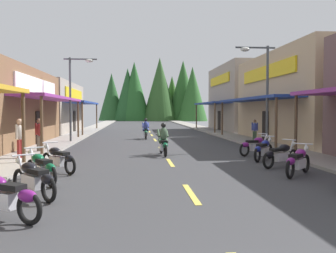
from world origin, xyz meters
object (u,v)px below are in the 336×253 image
at_px(motorcycle_parked_left_1, 34,178).
at_px(motorcycle_parked_left_3, 58,159).
at_px(pedestrian_waiting, 20,136).
at_px(rider_cruising_trailing, 146,130).
at_px(motorcycle_parked_left_2, 41,167).
at_px(pedestrian_by_shop, 39,133).
at_px(motorcycle_parked_left_0, 3,195).
at_px(motorcycle_parked_right_5, 255,145).
at_px(rider_cruising_lead, 163,142).
at_px(pedestrian_browsing, 255,130).
at_px(streetlamp_right, 261,81).
at_px(motorcycle_parked_right_4, 263,149).
at_px(motorcycle_parked_right_3, 281,154).
at_px(motorcycle_parked_right_2, 298,161).
at_px(streetlamp_left, 76,87).

height_order(motorcycle_parked_left_1, motorcycle_parked_left_3, same).
bearing_deg(pedestrian_waiting, rider_cruising_trailing, -97.33).
bearing_deg(motorcycle_parked_left_2, pedestrian_by_shop, -21.40).
relative_size(motorcycle_parked_left_0, pedestrian_waiting, 1.03).
bearing_deg(motorcycle_parked_right_5, rider_cruising_lead, 144.75).
bearing_deg(pedestrian_browsing, streetlamp_right, -129.09).
relative_size(motorcycle_parked_right_4, motorcycle_parked_left_2, 0.96).
bearing_deg(pedestrian_by_shop, motorcycle_parked_left_3, -124.14).
bearing_deg(motorcycle_parked_right_3, pedestrian_waiting, 132.36).
xyz_separation_m(streetlamp_right, rider_cruising_lead, (-5.41, -2.00, -3.06)).
bearing_deg(rider_cruising_trailing, motorcycle_parked_right_3, -162.15).
relative_size(motorcycle_parked_right_4, motorcycle_parked_left_1, 1.03).
distance_m(streetlamp_right, motorcycle_parked_left_3, 11.98).
xyz_separation_m(streetlamp_right, pedestrian_by_shop, (-11.52, -0.61, -2.70)).
relative_size(streetlamp_right, motorcycle_parked_right_5, 2.95).
relative_size(rider_cruising_lead, pedestrian_browsing, 1.37).
distance_m(motorcycle_parked_left_0, motorcycle_parked_left_1, 1.89).
bearing_deg(motorcycle_parked_right_4, rider_cruising_trailing, 58.83).
relative_size(streetlamp_right, motorcycle_parked_right_2, 3.41).
relative_size(streetlamp_right, pedestrian_browsing, 3.60).
bearing_deg(rider_cruising_lead, pedestrian_by_shop, 73.60).
bearing_deg(streetlamp_right, pedestrian_waiting, -163.68).
relative_size(streetlamp_right, motorcycle_parked_left_2, 3.11).
bearing_deg(pedestrian_by_shop, motorcycle_parked_right_3, -81.81).
xyz_separation_m(motorcycle_parked_right_5, pedestrian_by_shop, (-10.47, 1.79, 0.53)).
bearing_deg(motorcycle_parked_right_4, rider_cruising_lead, 100.60).
xyz_separation_m(motorcycle_parked_left_2, motorcycle_parked_left_3, (0.11, 1.99, 0.00)).
xyz_separation_m(streetlamp_left, rider_cruising_lead, (5.22, -7.49, -3.06)).
height_order(pedestrian_by_shop, pedestrian_waiting, pedestrian_waiting).
xyz_separation_m(motorcycle_parked_right_3, motorcycle_parked_left_2, (-8.23, -2.54, 0.00)).
bearing_deg(pedestrian_by_shop, streetlamp_left, 28.36).
distance_m(motorcycle_parked_right_2, motorcycle_parked_left_0, 9.05).
bearing_deg(motorcycle_parked_left_1, motorcycle_parked_right_2, -113.25).
bearing_deg(pedestrian_by_shop, rider_cruising_trailing, 5.29).
relative_size(motorcycle_parked_right_4, motorcycle_parked_right_5, 0.91).
xyz_separation_m(rider_cruising_trailing, pedestrian_browsing, (7.04, -4.18, 0.24)).
bearing_deg(motorcycle_parked_left_0, motorcycle_parked_left_2, -54.14).
relative_size(motorcycle_parked_right_2, motorcycle_parked_left_2, 0.91).
height_order(streetlamp_left, motorcycle_parked_right_2, streetlamp_left).
relative_size(motorcycle_parked_right_3, rider_cruising_trailing, 0.87).
xyz_separation_m(motorcycle_parked_right_2, motorcycle_parked_left_2, (-8.08, -0.66, 0.00)).
distance_m(motorcycle_parked_left_3, pedestrian_by_shop, 6.48).
bearing_deg(pedestrian_waiting, motorcycle_parked_left_2, 130.14).
xyz_separation_m(streetlamp_left, motorcycle_parked_right_4, (9.37, -9.69, -3.23)).
bearing_deg(pedestrian_by_shop, motorcycle_parked_left_2, -129.37).
distance_m(motorcycle_parked_right_2, pedestrian_browsing, 12.65).
bearing_deg(motorcycle_parked_left_0, streetlamp_left, -52.67).
height_order(motorcycle_parked_right_5, rider_cruising_lead, rider_cruising_lead).
xyz_separation_m(motorcycle_parked_right_4, rider_cruising_trailing, (-4.69, 12.74, 0.17)).
xyz_separation_m(streetlamp_left, pedestrian_by_shop, (-0.88, -6.10, -2.70)).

